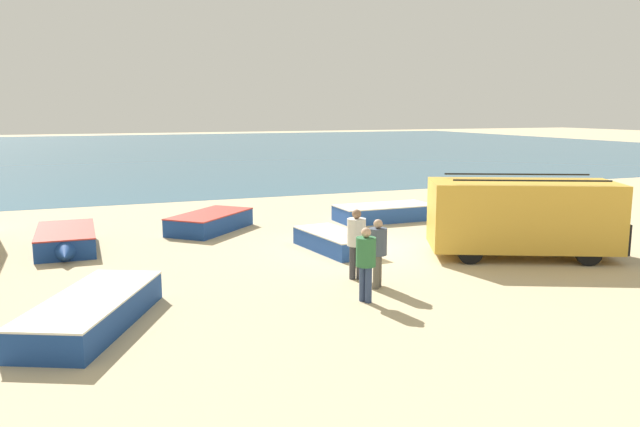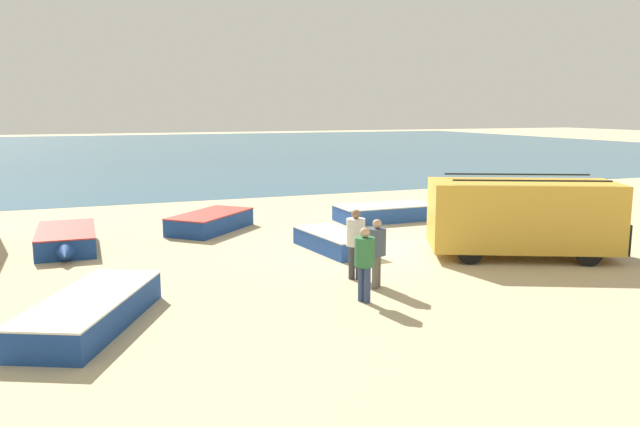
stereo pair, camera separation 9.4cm
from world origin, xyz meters
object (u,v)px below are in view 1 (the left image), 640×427
at_px(fishing_rowboat_2, 515,215).
at_px(fishing_rowboat_1, 332,241).
at_px(parked_van, 523,215).
at_px(fisherman_2, 366,258).
at_px(fishing_rowboat_5, 387,212).
at_px(fisherman_0, 378,247).
at_px(fishing_rowboat_3, 212,221).
at_px(fishing_rowboat_0, 66,240).
at_px(fishing_rowboat_4, 96,309).
at_px(fisherman_1, 356,238).

bearing_deg(fishing_rowboat_2, fishing_rowboat_1, -11.30).
xyz_separation_m(parked_van, fisherman_2, (-6.07, -2.21, -0.22)).
relative_size(fishing_rowboat_2, fishing_rowboat_5, 0.84).
height_order(fishing_rowboat_5, fisherman_0, fisherman_0).
distance_m(fishing_rowboat_3, fisherman_2, 9.67).
height_order(fishing_rowboat_0, fishing_rowboat_4, fishing_rowboat_0).
xyz_separation_m(fishing_rowboat_0, fishing_rowboat_1, (7.55, -2.90, -0.04)).
bearing_deg(fishing_rowboat_3, fisherman_0, -121.97).
bearing_deg(fisherman_2, fishing_rowboat_4, -30.08).
distance_m(fishing_rowboat_2, fishing_rowboat_3, 11.21).
xyz_separation_m(fishing_rowboat_1, fishing_rowboat_3, (-2.75, 4.44, 0.04)).
distance_m(fishing_rowboat_1, fisherman_1, 3.49).
bearing_deg(parked_van, fisherman_2, -134.88).
height_order(fishing_rowboat_2, fishing_rowboat_3, fishing_rowboat_3).
distance_m(fishing_rowboat_2, fishing_rowboat_4, 16.18).
height_order(fisherman_1, fisherman_2, fisherman_1).
height_order(parked_van, fisherman_1, parked_van).
xyz_separation_m(parked_van, fishing_rowboat_3, (-7.48, 7.33, -0.90)).
relative_size(fishing_rowboat_1, fishing_rowboat_5, 0.84).
height_order(parked_van, fishing_rowboat_4, parked_van).
bearing_deg(parked_van, fishing_rowboat_2, 78.00).
relative_size(parked_van, fisherman_1, 3.17).
relative_size(fishing_rowboat_4, fisherman_2, 2.87).
relative_size(fisherman_1, fisherman_2, 1.06).
relative_size(parked_van, fisherman_0, 3.39).
bearing_deg(fishing_rowboat_3, fishing_rowboat_2, -60.88).
relative_size(fishing_rowboat_2, fishing_rowboat_4, 0.79).
bearing_deg(fishing_rowboat_0, fisherman_1, 48.09).
distance_m(fishing_rowboat_4, fisherman_2, 5.70).
height_order(fishing_rowboat_0, fisherman_2, fisherman_2).
bearing_deg(fisherman_2, fishing_rowboat_5, -143.47).
distance_m(fishing_rowboat_3, fishing_rowboat_4, 9.81).
relative_size(fishing_rowboat_1, fisherman_0, 2.26).
height_order(fishing_rowboat_3, fisherman_1, fisherman_1).
distance_m(fishing_rowboat_5, fisherman_2, 10.51).
height_order(fishing_rowboat_1, fishing_rowboat_3, fishing_rowboat_3).
xyz_separation_m(fishing_rowboat_2, fishing_rowboat_3, (-10.83, 2.89, 0.02)).
bearing_deg(fishing_rowboat_5, fishing_rowboat_1, -135.51).
bearing_deg(fisherman_1, fishing_rowboat_1, -166.81).
bearing_deg(fisherman_1, fishing_rowboat_3, -139.61).
bearing_deg(fishing_rowboat_3, fishing_rowboat_0, 151.94).
bearing_deg(fisherman_1, fisherman_2, 7.28).
bearing_deg(fishing_rowboat_2, fishing_rowboat_5, -52.40).
bearing_deg(fisherman_1, fishing_rowboat_0, -106.55).
distance_m(fishing_rowboat_1, fishing_rowboat_3, 5.23).
bearing_deg(fishing_rowboat_0, fisherman_2, 38.30).
bearing_deg(fishing_rowboat_4, fishing_rowboat_3, 0.43).
height_order(fishing_rowboat_4, fisherman_1, fisherman_1).
distance_m(parked_van, fisherman_1, 5.49).
relative_size(parked_van, fishing_rowboat_3, 1.54).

